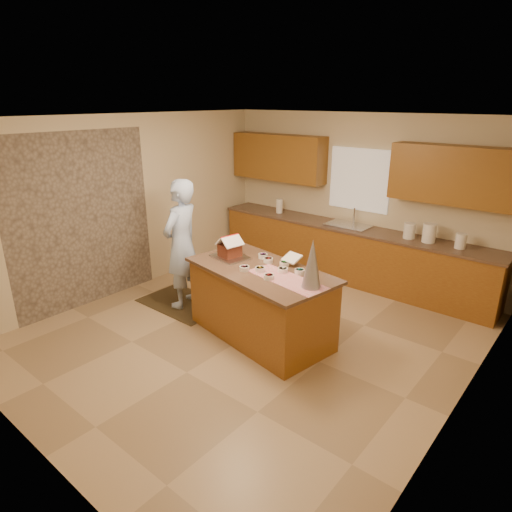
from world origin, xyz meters
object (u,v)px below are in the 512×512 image
at_px(island_base, 261,304).
at_px(boy, 182,244).
at_px(tinsel_tree, 312,264).
at_px(gingerbread_house, 230,248).

bearing_deg(island_base, boy, -169.96).
distance_m(tinsel_tree, boy, 2.25).
bearing_deg(boy, gingerbread_house, 81.02).
bearing_deg(tinsel_tree, gingerbread_house, 174.74).
xyz_separation_m(island_base, boy, (-1.45, -0.01, 0.50)).
relative_size(tinsel_tree, boy, 0.30).
distance_m(island_base, gingerbread_house, 0.83).
height_order(tinsel_tree, boy, boy).
bearing_deg(tinsel_tree, island_base, 174.11).
height_order(tinsel_tree, gingerbread_house, tinsel_tree).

